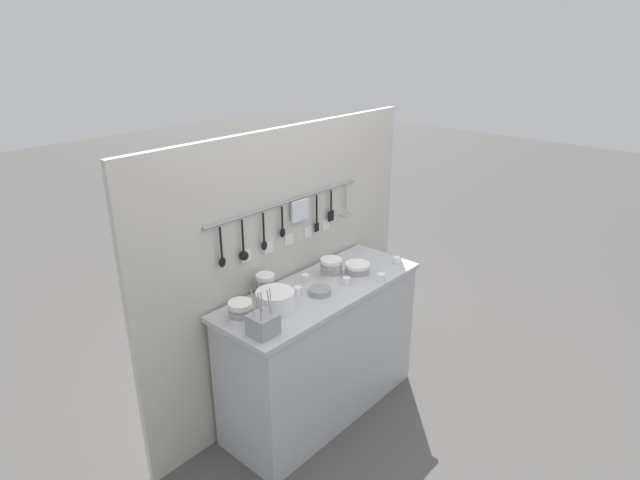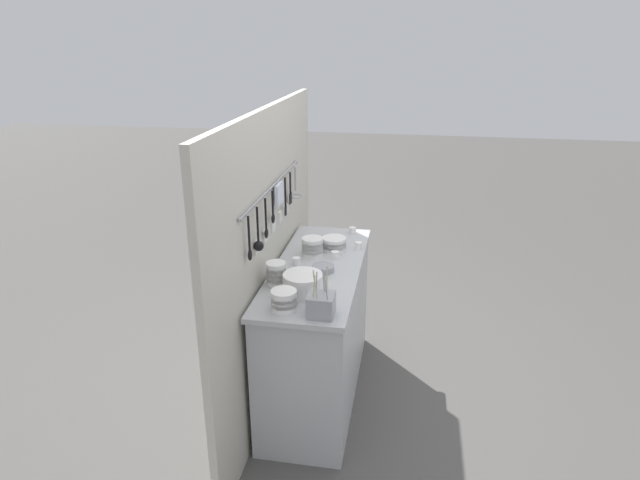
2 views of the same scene
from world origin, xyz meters
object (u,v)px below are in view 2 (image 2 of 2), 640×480
at_px(steel_mixing_bowl, 323,268).
at_px(cup_back_right, 335,255).
at_px(cutlery_caddy, 321,305).
at_px(bowl_stack_back_corner, 276,273).
at_px(bowl_stack_short_front, 334,244).
at_px(cup_by_caddy, 359,246).
at_px(plate_stack, 303,284).
at_px(cup_mid_row, 352,231).
at_px(cup_edge_far, 296,261).
at_px(bowl_stack_wide_centre, 312,247).
at_px(bowl_stack_tall_left, 284,300).
at_px(cup_front_left, 305,273).

xyz_separation_m(steel_mixing_bowl, cup_back_right, (0.20, -0.04, 0.01)).
relative_size(cutlery_caddy, cup_back_right, 5.41).
distance_m(bowl_stack_back_corner, steel_mixing_bowl, 0.32).
bearing_deg(bowl_stack_short_front, steel_mixing_bowl, 177.85).
relative_size(cutlery_caddy, cup_by_caddy, 5.41).
bearing_deg(plate_stack, cup_mid_row, -8.98).
distance_m(bowl_stack_back_corner, cup_back_right, 0.50).
relative_size(steel_mixing_bowl, cup_edge_far, 2.75).
relative_size(cup_edge_far, cup_mid_row, 1.00).
bearing_deg(plate_stack, bowl_stack_short_front, -6.17).
bearing_deg(cup_edge_far, cup_back_right, -58.10).
distance_m(cup_back_right, cup_mid_row, 0.47).
bearing_deg(bowl_stack_wide_centre, bowl_stack_tall_left, 179.50).
distance_m(bowl_stack_back_corner, cup_by_caddy, 0.73).
height_order(bowl_stack_tall_left, steel_mixing_bowl, bowl_stack_tall_left).
bearing_deg(bowl_stack_wide_centre, cutlery_caddy, -166.04).
relative_size(bowl_stack_tall_left, cup_by_caddy, 2.74).
height_order(cup_edge_far, cup_mid_row, same).
relative_size(bowl_stack_short_front, bowl_stack_back_corner, 1.19).
relative_size(bowl_stack_wide_centre, bowl_stack_tall_left, 1.02).
xyz_separation_m(bowl_stack_short_front, cup_front_left, (-0.44, 0.11, -0.02)).
relative_size(cup_by_caddy, cup_edge_far, 1.00).
height_order(cup_back_right, cup_mid_row, same).
bearing_deg(plate_stack, bowl_stack_tall_left, 164.16).
height_order(cup_front_left, cup_edge_far, same).
relative_size(bowl_stack_back_corner, cup_front_left, 2.72).
distance_m(bowl_stack_wide_centre, bowl_stack_tall_left, 0.74).
relative_size(bowl_stack_tall_left, cup_mid_row, 2.74).
xyz_separation_m(plate_stack, cup_back_right, (0.51, -0.10, -0.03)).
bearing_deg(cup_mid_row, plate_stack, 171.02).
distance_m(plate_stack, cup_front_left, 0.22).
distance_m(cup_front_left, cup_mid_row, 0.78).
xyz_separation_m(cup_front_left, cup_mid_row, (0.76, -0.19, 0.00)).
xyz_separation_m(bowl_stack_short_front, bowl_stack_wide_centre, (-0.12, 0.12, 0.02)).
xyz_separation_m(bowl_stack_wide_centre, cup_by_caddy, (0.15, -0.28, -0.03)).
relative_size(bowl_stack_wide_centre, cup_by_caddy, 2.79).
bearing_deg(cup_front_left, cup_mid_row, -13.98).
bearing_deg(cup_mid_row, cup_by_caddy, -164.97).
bearing_deg(bowl_stack_tall_left, bowl_stack_back_corner, 21.64).
distance_m(steel_mixing_bowl, cup_front_left, 0.13).
height_order(bowl_stack_tall_left, cup_edge_far, bowl_stack_tall_left).
xyz_separation_m(cutlery_caddy, cup_mid_row, (1.19, -0.02, -0.03)).
bearing_deg(bowl_stack_short_front, bowl_stack_tall_left, 171.50).
xyz_separation_m(bowl_stack_back_corner, cup_front_left, (0.13, -0.14, -0.04)).
xyz_separation_m(bowl_stack_short_front, cup_back_right, (-0.15, -0.03, -0.02)).
distance_m(bowl_stack_back_corner, cup_edge_far, 0.29).
height_order(steel_mixing_bowl, cup_mid_row, cup_mid_row).
xyz_separation_m(bowl_stack_short_front, cup_edge_far, (-0.28, 0.19, -0.02)).
bearing_deg(bowl_stack_short_front, bowl_stack_back_corner, 156.95).
bearing_deg(bowl_stack_tall_left, plate_stack, -15.84).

